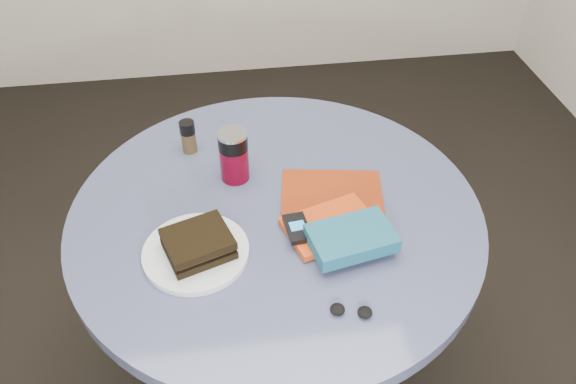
{
  "coord_description": "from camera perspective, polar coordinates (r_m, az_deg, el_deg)",
  "views": [
    {
      "loc": [
        -0.11,
        -0.98,
        1.69
      ],
      "look_at": [
        0.03,
        0.0,
        0.8
      ],
      "focal_mm": 35.0,
      "sensor_mm": 36.0,
      "label": 1
    }
  ],
  "objects": [
    {
      "name": "ground",
      "position": [
        1.96,
        -0.91,
        -17.81
      ],
      "size": [
        4.0,
        4.0,
        0.0
      ],
      "primitive_type": "plane",
      "color": "black",
      "rests_on": "ground"
    },
    {
      "name": "table",
      "position": [
        1.48,
        -1.16,
        -6.27
      ],
      "size": [
        1.0,
        1.0,
        0.75
      ],
      "color": "black",
      "rests_on": "ground"
    },
    {
      "name": "plate",
      "position": [
        1.27,
        -9.34,
        -6.07
      ],
      "size": [
        0.31,
        0.31,
        0.02
      ],
      "primitive_type": "cylinder",
      "rotation": [
        0.0,
        0.0,
        -0.37
      ],
      "color": "white",
      "rests_on": "table"
    },
    {
      "name": "sandwich",
      "position": [
        1.24,
        -9.11,
        -5.2
      ],
      "size": [
        0.17,
        0.16,
        0.05
      ],
      "color": "black",
      "rests_on": "plate"
    },
    {
      "name": "soda_can",
      "position": [
        1.41,
        -5.51,
        3.69
      ],
      "size": [
        0.08,
        0.08,
        0.14
      ],
      "color": "#64051A",
      "rests_on": "table"
    },
    {
      "name": "pepper_grinder",
      "position": [
        1.53,
        -10.09,
        5.58
      ],
      "size": [
        0.05,
        0.05,
        0.09
      ],
      "color": "#40301B",
      "rests_on": "table"
    },
    {
      "name": "magazine",
      "position": [
        1.4,
        4.48,
        -0.27
      ],
      "size": [
        0.28,
        0.23,
        0.0
      ],
      "primitive_type": "cube",
      "rotation": [
        0.0,
        0.0,
        -0.16
      ],
      "color": "maroon",
      "rests_on": "table"
    },
    {
      "name": "red_book",
      "position": [
        1.31,
        4.33,
        -3.43
      ],
      "size": [
        0.24,
        0.19,
        0.02
      ],
      "primitive_type": "cube",
      "rotation": [
        0.0,
        0.0,
        0.3
      ],
      "color": "#C13C0F",
      "rests_on": "magazine"
    },
    {
      "name": "novel",
      "position": [
        1.25,
        6.46,
        -4.68
      ],
      "size": [
        0.2,
        0.15,
        0.04
      ],
      "primitive_type": "cube",
      "rotation": [
        0.0,
        0.0,
        0.19
      ],
      "color": "navy",
      "rests_on": "red_book"
    },
    {
      "name": "mp3_player",
      "position": [
        1.27,
        0.95,
        -3.69
      ],
      "size": [
        0.06,
        0.09,
        0.02
      ],
      "color": "black",
      "rests_on": "red_book"
    },
    {
      "name": "headphones",
      "position": [
        1.16,
        6.43,
        -11.9
      ],
      "size": [
        0.09,
        0.05,
        0.02
      ],
      "color": "black",
      "rests_on": "table"
    }
  ]
}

